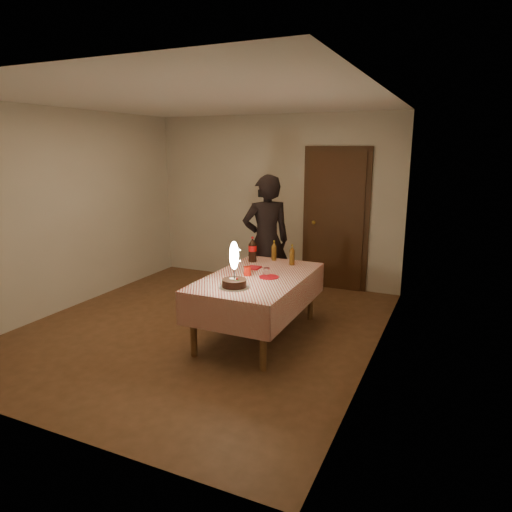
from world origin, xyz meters
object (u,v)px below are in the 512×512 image
Objects in this scene: clear_cup at (267,272)px; amber_bottle_left at (274,251)px; cola_bottle at (253,250)px; amber_bottle_right at (292,255)px; dining_table at (258,284)px; birthday_cake at (234,275)px; red_plate at (269,277)px; red_cup at (247,271)px; photographer at (266,241)px.

clear_cup is 0.35× the size of amber_bottle_left.
amber_bottle_right is at bearing 4.80° from cola_bottle.
dining_table is 0.17m from clear_cup.
red_plate is (0.18, 0.48, -0.13)m from birthday_cake.
dining_table is at bearing -59.96° from cola_bottle.
red_cup is 1.11× the size of clear_cup.
clear_cup is 0.05× the size of photographer.
red_cup is at bearing -77.76° from photographer.
photographer is at bearing 114.72° from red_plate.
red_plate is at bearing -44.05° from clear_cup.
photographer reaches higher than cola_bottle.
amber_bottle_left reaches higher than dining_table.
birthday_cake is 4.77× the size of red_cup.
birthday_cake is 1.12m from amber_bottle_right.
red_cup is (-0.25, -0.03, 0.05)m from red_plate.
photographer is (-0.23, 1.07, 0.12)m from red_cup.
amber_bottle_left is 1.00× the size of amber_bottle_right.
dining_table is at bearing -106.35° from amber_bottle_right.
amber_bottle_left is (-0.11, 0.74, 0.21)m from dining_table.
cola_bottle is at bearing 120.04° from dining_table.
birthday_cake is at bearing -81.35° from red_cup.
cola_bottle is 0.47m from photographer.
birthday_cake is 0.27× the size of photographer.
amber_bottle_left is (-0.24, 0.75, 0.11)m from red_plate.
cola_bottle is 0.18× the size of photographer.
red_plate is 0.69× the size of cola_bottle.
clear_cup is 0.35× the size of amber_bottle_right.
cola_bottle is at bearing 109.73° from red_cup.
amber_bottle_right is at bearing 73.65° from dining_table.
red_cup reaches higher than red_plate.
amber_bottle_right is 0.14× the size of photographer.
cola_bottle reaches higher than clear_cup.
red_plate is 2.20× the size of red_cup.
cola_bottle is (-0.28, 1.05, 0.02)m from birthday_cake.
amber_bottle_left is at bearing 38.62° from cola_bottle.
birthday_cake reaches higher than cola_bottle.
amber_bottle_left is 0.38m from photographer.
clear_cup is 1.09m from photographer.
red_plate is at bearing 69.54° from birthday_cake.
dining_table is 0.70m from cola_bottle.
amber_bottle_right reaches higher than red_plate.
amber_bottle_left is at bearing -51.68° from photographer.
red_cup is (-0.11, -0.03, 0.15)m from dining_table.
amber_bottle_left reaches higher than red_plate.
clear_cup is at bearing 135.95° from red_plate.
photographer reaches higher than dining_table.
clear_cup is at bearing 20.07° from red_cup.
cola_bottle is at bearing -87.87° from photographer.
cola_bottle is (-0.21, 0.60, 0.10)m from red_cup.
clear_cup is 0.58m from amber_bottle_right.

